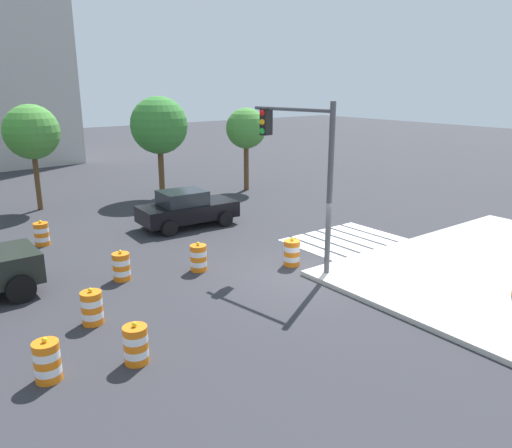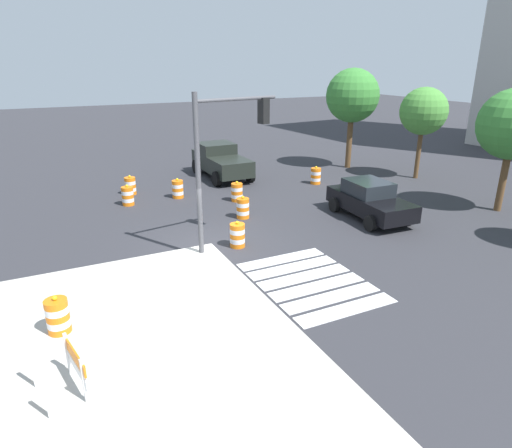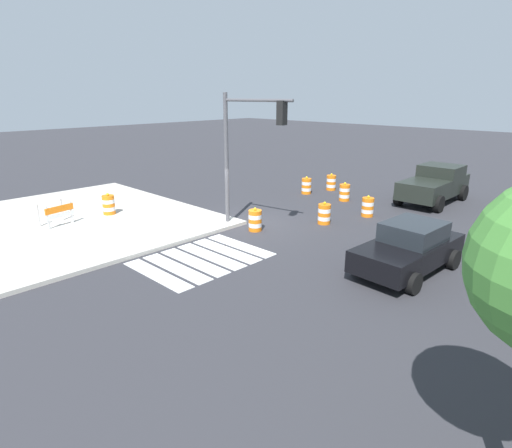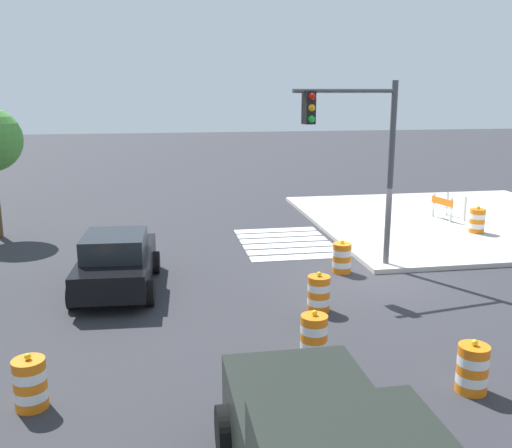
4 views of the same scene
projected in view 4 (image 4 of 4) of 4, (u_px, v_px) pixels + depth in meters
The scene contains 12 objects.
ground_plane at pixel (374, 275), 17.02m from camera, with size 120.00×120.00×0.00m, color #2D2D33.
sidewalk_corner at pixel (458, 221), 23.75m from camera, with size 12.00×12.00×0.15m, color #BCB7AD.
crosswalk_stripes at pixel (286, 243), 20.55m from camera, with size 4.35×3.20×0.02m.
sports_car at pixel (117, 261), 15.55m from camera, with size 4.40×2.33×1.63m.
traffic_barrel_near_corner at pixel (314, 336), 11.69m from camera, with size 0.56×0.56×1.02m.
traffic_barrel_crosswalk_end at pixel (342, 258), 17.13m from camera, with size 0.56×0.56×1.02m.
traffic_barrel_median_far at pixel (30, 384), 9.79m from camera, with size 0.56×0.56×1.02m.
traffic_barrel_far_curb at pixel (472, 369), 10.32m from camera, with size 0.56×0.56×1.02m.
traffic_barrel_lane_center at pixel (319, 293), 14.14m from camera, with size 0.56×0.56×1.02m.
traffic_barrel_on_sidewalk at pixel (477, 221), 21.35m from camera, with size 0.56×0.56×1.02m.
construction_barricade at pixel (445, 205), 23.58m from camera, with size 1.36×1.00×1.00m.
traffic_light_pole at pixel (358, 142), 16.42m from camera, with size 0.83×3.26×5.50m.
Camera 4 is at (-15.38, 6.24, 5.37)m, focal length 40.03 mm.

